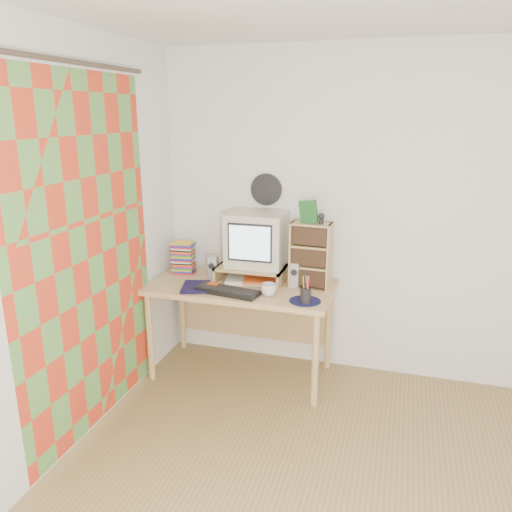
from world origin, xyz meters
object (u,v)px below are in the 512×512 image
Objects in this scene: keyboard at (227,291)px; diary at (182,285)px; desk at (243,298)px; cd_rack at (311,255)px; mug at (269,290)px; dvd_stack at (183,258)px; crt_monitor at (256,239)px.

keyboard is 1.98× the size of diary.
keyboard is at bearing -96.51° from desk.
diary is (-0.39, -0.27, 0.16)m from desk.
cd_rack is (0.51, 0.05, 0.38)m from desk.
desk is 0.39m from mug.
diary is at bearing -145.55° from desk.
keyboard is at bearing -41.47° from dvd_stack.
keyboard is at bearing -171.58° from mug.
cd_rack is at bearing 3.79° from diary.
cd_rack reaches higher than dvd_stack.
cd_rack reaches higher than diary.
cd_rack reaches higher than keyboard.
keyboard is 0.36m from diary.
crt_monitor is at bearing 178.97° from cd_rack.
desk is 0.47m from crt_monitor.
mug is 0.46× the size of diary.
dvd_stack reaches higher than mug.
desk is 12.61× the size of mug.
cd_rack is at bearing 48.79° from mug.
mug is at bearing -12.31° from diary.
cd_rack reaches higher than desk.
mug is 0.66m from diary.
dvd_stack is at bearing 179.28° from crt_monitor.
dvd_stack is 0.87m from mug.
keyboard is (-0.11, -0.36, -0.31)m from crt_monitor.
keyboard is 0.30m from mug.
dvd_stack is at bearing -177.95° from cd_rack.
keyboard is at bearing -145.39° from cd_rack.
mug is (0.19, -0.32, -0.28)m from crt_monitor.
desk is 3.24× the size of crt_monitor.
keyboard is 1.96× the size of dvd_stack.
desk is at bearing 139.26° from mug.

